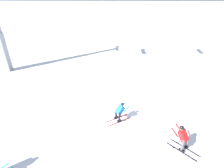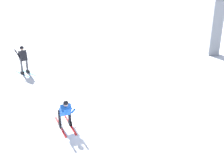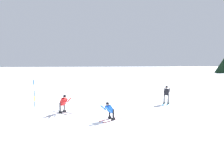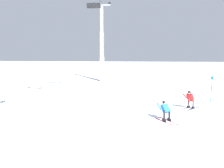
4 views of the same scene
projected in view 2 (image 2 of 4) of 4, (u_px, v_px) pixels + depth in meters
name	position (u px, v px, depth m)	size (l,w,h in m)	color
ground_plane	(79.00, 114.00, 12.96)	(260.00, 260.00, 0.00)	white
skier_carving_main	(65.00, 112.00, 11.54)	(1.79, 1.40, 1.43)	red
skier_distant_downhill	(23.00, 57.00, 17.50)	(1.29, 1.63, 1.77)	#198CCC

